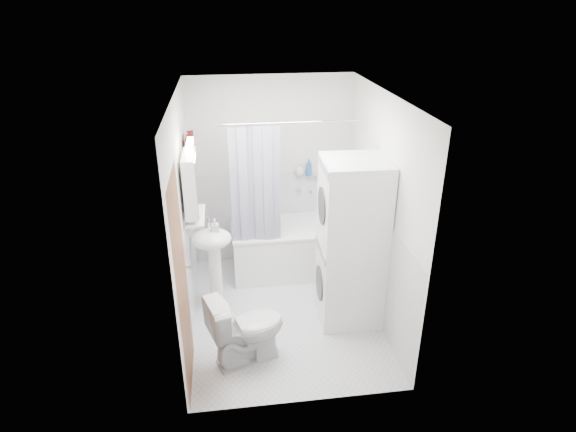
{
  "coord_description": "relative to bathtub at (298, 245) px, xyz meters",
  "views": [
    {
      "loc": [
        -0.56,
        -4.39,
        3.24
      ],
      "look_at": [
        0.06,
        0.15,
        1.12
      ],
      "focal_mm": 30.0,
      "sensor_mm": 36.0,
      "label": 1
    }
  ],
  "objects": [
    {
      "name": "room_walls",
      "position": [
        -0.29,
        -0.92,
        1.14
      ],
      "size": [
        2.6,
        2.6,
        2.6
      ],
      "color": "silver",
      "rests_on": "ground"
    },
    {
      "name": "bathtub",
      "position": [
        0.0,
        0.0,
        0.0
      ],
      "size": [
        1.65,
        0.78,
        0.63
      ],
      "color": "white",
      "rests_on": "ground"
    },
    {
      "name": "wainscot",
      "position": [
        -0.29,
        -0.63,
        0.25
      ],
      "size": [
        1.98,
        2.58,
        2.58
      ],
      "color": "white",
      "rests_on": "ground"
    },
    {
      "name": "soap_pump",
      "position": [
        -1.0,
        -0.67,
        0.6
      ],
      "size": [
        0.08,
        0.17,
        0.08
      ],
      "primitive_type": "imported",
      "color": "gray",
      "rests_on": "sink"
    },
    {
      "name": "shelf_bottle",
      "position": [
        -1.18,
        -0.97,
        0.9
      ],
      "size": [
        0.07,
        0.18,
        0.07
      ],
      "primitive_type": "imported",
      "color": "gray",
      "rests_on": "shelf"
    },
    {
      "name": "shelf",
      "position": [
        -1.18,
        -0.82,
        0.85
      ],
      "size": [
        0.18,
        0.54,
        0.02
      ],
      "primitive_type": "cube",
      "color": "silver",
      "rests_on": "room_walls"
    },
    {
      "name": "washer_dryer",
      "position": [
        0.39,
        -1.05,
        0.55
      ],
      "size": [
        0.67,
        0.66,
        1.8
      ],
      "rotation": [
        0.0,
        0.0,
        -0.03
      ],
      "color": "white",
      "rests_on": "ground"
    },
    {
      "name": "shower_curtain",
      "position": [
        -0.54,
        -0.33,
        0.9
      ],
      "size": [
        0.55,
        0.02,
        1.45
      ],
      "color": "#131844",
      "rests_on": "curtain_rod"
    },
    {
      "name": "shower_caddy",
      "position": [
        0.25,
        0.32,
        0.8
      ],
      "size": [
        0.22,
        0.06,
        0.02
      ],
      "primitive_type": "cube",
      "color": "silver",
      "rests_on": "room_walls"
    },
    {
      "name": "floor",
      "position": [
        -0.29,
        -0.92,
        -0.35
      ],
      "size": [
        2.6,
        2.6,
        0.0
      ],
      "primitive_type": "plane",
      "color": "silver",
      "rests_on": "ground"
    },
    {
      "name": "toilet",
      "position": [
        -0.74,
        -1.61,
        0.01
      ],
      "size": [
        0.83,
        0.62,
        0.72
      ],
      "primitive_type": "imported",
      "rotation": [
        0.0,
        0.0,
        1.89
      ],
      "color": "white",
      "rests_on": "ground"
    },
    {
      "name": "medicine_cabinet",
      "position": [
        -1.2,
        -0.82,
        1.22
      ],
      "size": [
        0.13,
        0.5,
        0.71
      ],
      "color": "white",
      "rests_on": "room_walls"
    },
    {
      "name": "tub_spout",
      "position": [
        0.2,
        0.33,
        0.6
      ],
      "size": [
        0.04,
        0.12,
        0.04
      ],
      "primitive_type": "cylinder",
      "rotation": [
        1.57,
        0.0,
        0.0
      ],
      "color": "silver",
      "rests_on": "room_walls"
    },
    {
      "name": "towel",
      "position": [
        -1.23,
        -0.2,
        1.1
      ],
      "size": [
        0.07,
        0.37,
        0.9
      ],
      "color": "#620F0D",
      "rests_on": "room_walls"
    },
    {
      "name": "shampoo_b",
      "position": [
        0.18,
        0.32,
        0.85
      ],
      "size": [
        0.08,
        0.21,
        0.08
      ],
      "primitive_type": "imported",
      "color": "#275D9F",
      "rests_on": "shower_caddy"
    },
    {
      "name": "shelf_cup",
      "position": [
        -1.18,
        -0.7,
        0.92
      ],
      "size": [
        0.1,
        0.09,
        0.1
      ],
      "primitive_type": "imported",
      "color": "gray",
      "rests_on": "shelf"
    },
    {
      "name": "door",
      "position": [
        -1.24,
        -1.47,
        0.65
      ],
      "size": [
        0.05,
        2.0,
        2.0
      ],
      "color": "brown",
      "rests_on": "ground"
    },
    {
      "name": "sink",
      "position": [
        -1.04,
        -0.66,
        0.36
      ],
      "size": [
        0.44,
        0.37,
        1.04
      ],
      "color": "white",
      "rests_on": "ground"
    },
    {
      "name": "shampoo_a",
      "position": [
        0.06,
        0.32,
        0.88
      ],
      "size": [
        0.13,
        0.17,
        0.13
      ],
      "primitive_type": "imported",
      "color": "gray",
      "rests_on": "shower_caddy"
    },
    {
      "name": "curtain_rod",
      "position": [
        0.0,
        -0.33,
        1.65
      ],
      "size": [
        1.83,
        0.02,
        0.02
      ],
      "primitive_type": "cylinder",
      "rotation": [
        0.0,
        1.57,
        0.0
      ],
      "color": "silver",
      "rests_on": "room_walls"
    }
  ]
}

